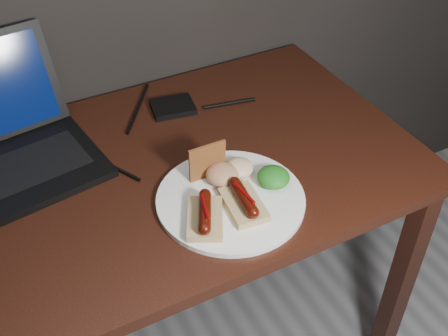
% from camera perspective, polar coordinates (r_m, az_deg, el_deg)
% --- Properties ---
extents(desk, '(1.40, 0.70, 0.75)m').
position_cam_1_polar(desk, '(1.30, -10.77, -4.52)').
color(desk, '#36170D').
rests_on(desk, ground).
extents(hard_drive, '(0.12, 0.10, 0.02)m').
position_cam_1_polar(hard_drive, '(1.45, -5.22, 6.20)').
color(hard_drive, black).
rests_on(hard_drive, desk).
extents(desk_cables, '(0.99, 0.38, 0.01)m').
position_cam_1_polar(desk_cables, '(1.34, -13.90, 1.60)').
color(desk_cables, black).
rests_on(desk_cables, desk).
extents(plate, '(0.38, 0.38, 0.01)m').
position_cam_1_polar(plate, '(1.18, 0.68, -3.21)').
color(plate, white).
rests_on(plate, desk).
extents(bread_sausage_left, '(0.11, 0.13, 0.04)m').
position_cam_1_polar(bread_sausage_left, '(1.11, -1.95, -4.83)').
color(bread_sausage_left, '#E1BE84').
rests_on(bread_sausage_left, plate).
extents(bread_sausage_center, '(0.08, 0.12, 0.04)m').
position_cam_1_polar(bread_sausage_center, '(1.14, 2.01, -3.41)').
color(bread_sausage_center, '#E1BE84').
rests_on(bread_sausage_center, plate).
extents(crispbread, '(0.09, 0.01, 0.08)m').
position_cam_1_polar(crispbread, '(1.19, -1.70, 0.69)').
color(crispbread, '#9A5C2A').
rests_on(crispbread, plate).
extents(salad_greens, '(0.07, 0.07, 0.04)m').
position_cam_1_polar(salad_greens, '(1.20, 5.05, -0.93)').
color(salad_greens, '#125D14').
rests_on(salad_greens, plate).
extents(salsa_mound, '(0.07, 0.07, 0.04)m').
position_cam_1_polar(salsa_mound, '(1.20, -0.15, -0.63)').
color(salsa_mound, '#A42A10').
rests_on(salsa_mound, plate).
extents(coleslaw_mound, '(0.06, 0.06, 0.04)m').
position_cam_1_polar(coleslaw_mound, '(1.22, 1.51, 0.02)').
color(coleslaw_mound, beige).
rests_on(coleslaw_mound, plate).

